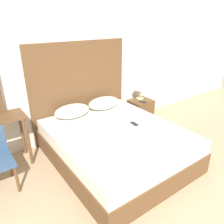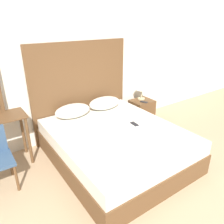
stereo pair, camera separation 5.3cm
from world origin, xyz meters
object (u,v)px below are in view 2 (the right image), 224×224
bed (116,145)px  table_lamp (142,86)px  phone_on_bed (134,124)px  phone_on_nightstand (144,102)px  nightstand (142,111)px

bed → table_lamp: size_ratio=5.26×
bed → phone_on_bed: bearing=-2.5°
bed → table_lamp: (1.28, 0.87, 0.51)m
bed → phone_on_nightstand: size_ratio=12.55×
phone_on_nightstand → nightstand: bearing=67.1°
bed → phone_on_nightstand: (1.20, 0.70, 0.22)m
phone_on_bed → phone_on_nightstand: bearing=39.7°
bed → nightstand: bed is taller
nightstand → phone_on_nightstand: (-0.04, -0.10, 0.24)m
phone_on_nightstand → table_lamp: bearing=65.3°
nightstand → table_lamp: size_ratio=1.19×
bed → table_lamp: bearing=34.2°
nightstand → table_lamp: 0.53m
bed → table_lamp: table_lamp is taller
table_lamp → nightstand: bearing=-116.9°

